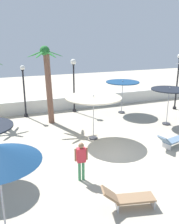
{
  "coord_description": "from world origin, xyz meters",
  "views": [
    {
      "loc": [
        -5.29,
        -10.27,
        5.79
      ],
      "look_at": [
        0.0,
        3.03,
        1.4
      ],
      "focal_mm": 39.48,
      "sensor_mm": 36.0,
      "label": 1
    }
  ],
  "objects_px": {
    "palm_tree_1": "(48,77)",
    "guest_0": "(81,158)",
    "lamp_post_1": "(24,87)",
    "lounge_chair_0": "(172,140)",
    "patio_umbrella_2": "(94,99)",
    "lamp_post_2": "(178,76)",
    "patio_umbrella_1": "(123,84)",
    "lamp_post_0": "(74,77)",
    "lounge_chair_1": "(128,198)",
    "patio_umbrella_0": "(169,92)"
  },
  "relations": [
    {
      "from": "lamp_post_1",
      "to": "lounge_chair_1",
      "type": "bearing_deg",
      "value": -81.02
    },
    {
      "from": "lounge_chair_1",
      "to": "patio_umbrella_2",
      "type": "bearing_deg",
      "value": 78.64
    },
    {
      "from": "patio_umbrella_0",
      "to": "patio_umbrella_1",
      "type": "xyz_separation_m",
      "value": [
        -1.57,
        3.51,
        0.04
      ]
    },
    {
      "from": "lamp_post_2",
      "to": "lounge_chair_1",
      "type": "distance_m",
      "value": 13.87
    },
    {
      "from": "lamp_post_2",
      "to": "guest_0",
      "type": "bearing_deg",
      "value": -146.67
    },
    {
      "from": "patio_umbrella_0",
      "to": "lounge_chair_1",
      "type": "xyz_separation_m",
      "value": [
        -6.88,
        -6.59,
        -1.88
      ]
    },
    {
      "from": "patio_umbrella_1",
      "to": "lounge_chair_0",
      "type": "relative_size",
      "value": 1.31
    },
    {
      "from": "patio_umbrella_1",
      "to": "patio_umbrella_2",
      "type": "xyz_separation_m",
      "value": [
        -4.08,
        -3.98,
        0.09
      ]
    },
    {
      "from": "patio_umbrella_0",
      "to": "patio_umbrella_1",
      "type": "bearing_deg",
      "value": 114.09
    },
    {
      "from": "patio_umbrella_2",
      "to": "lamp_post_2",
      "type": "xyz_separation_m",
      "value": [
        8.69,
        3.26,
        0.38
      ]
    },
    {
      "from": "patio_umbrella_1",
      "to": "palm_tree_1",
      "type": "distance_m",
      "value": 5.9
    },
    {
      "from": "patio_umbrella_0",
      "to": "lounge_chair_0",
      "type": "bearing_deg",
      "value": -124.29
    },
    {
      "from": "lounge_chair_0",
      "to": "patio_umbrella_0",
      "type": "bearing_deg",
      "value": 55.71
    },
    {
      "from": "lounge_chair_1",
      "to": "patio_umbrella_1",
      "type": "bearing_deg",
      "value": 62.29
    },
    {
      "from": "patio_umbrella_1",
      "to": "lounge_chair_1",
      "type": "relative_size",
      "value": 1.31
    },
    {
      "from": "lamp_post_0",
      "to": "lounge_chair_1",
      "type": "height_order",
      "value": "lamp_post_0"
    },
    {
      "from": "patio_umbrella_1",
      "to": "lounge_chair_0",
      "type": "distance_m",
      "value": 6.93
    },
    {
      "from": "patio_umbrella_2",
      "to": "lamp_post_0",
      "type": "height_order",
      "value": "lamp_post_0"
    },
    {
      "from": "patio_umbrella_2",
      "to": "lamp_post_0",
      "type": "xyz_separation_m",
      "value": [
        0.69,
        5.66,
        0.42
      ]
    },
    {
      "from": "lamp_post_0",
      "to": "lamp_post_1",
      "type": "relative_size",
      "value": 1.09
    },
    {
      "from": "lamp_post_1",
      "to": "lamp_post_2",
      "type": "relative_size",
      "value": 0.85
    },
    {
      "from": "lamp_post_1",
      "to": "lamp_post_0",
      "type": "bearing_deg",
      "value": -1.65
    },
    {
      "from": "palm_tree_1",
      "to": "lounge_chair_0",
      "type": "distance_m",
      "value": 8.75
    },
    {
      "from": "patio_umbrella_0",
      "to": "guest_0",
      "type": "distance_m",
      "value": 9.0
    },
    {
      "from": "patio_umbrella_1",
      "to": "lamp_post_0",
      "type": "xyz_separation_m",
      "value": [
        -3.39,
        1.68,
        0.51
      ]
    },
    {
      "from": "patio_umbrella_2",
      "to": "lounge_chair_0",
      "type": "relative_size",
      "value": 1.63
    },
    {
      "from": "patio_umbrella_2",
      "to": "palm_tree_1",
      "type": "height_order",
      "value": "palm_tree_1"
    },
    {
      "from": "lamp_post_0",
      "to": "guest_0",
      "type": "xyz_separation_m",
      "value": [
        -2.84,
        -9.52,
        -1.8
      ]
    },
    {
      "from": "patio_umbrella_0",
      "to": "lamp_post_2",
      "type": "bearing_deg",
      "value": 42.55
    },
    {
      "from": "lounge_chair_1",
      "to": "lounge_chair_0",
      "type": "bearing_deg",
      "value": 36.14
    },
    {
      "from": "patio_umbrella_0",
      "to": "lamp_post_0",
      "type": "bearing_deg",
      "value": 133.67
    },
    {
      "from": "patio_umbrella_0",
      "to": "lounge_chair_0",
      "type": "relative_size",
      "value": 1.33
    },
    {
      "from": "patio_umbrella_0",
      "to": "palm_tree_1",
      "type": "relative_size",
      "value": 0.5
    },
    {
      "from": "patio_umbrella_2",
      "to": "palm_tree_1",
      "type": "distance_m",
      "value": 4.21
    },
    {
      "from": "patio_umbrella_1",
      "to": "lamp_post_0",
      "type": "relative_size",
      "value": 0.62
    },
    {
      "from": "patio_umbrella_2",
      "to": "lamp_post_2",
      "type": "bearing_deg",
      "value": 20.57
    },
    {
      "from": "patio_umbrella_2",
      "to": "guest_0",
      "type": "bearing_deg",
      "value": -119.05
    },
    {
      "from": "palm_tree_1",
      "to": "guest_0",
      "type": "height_order",
      "value": "palm_tree_1"
    },
    {
      "from": "palm_tree_1",
      "to": "lamp_post_1",
      "type": "height_order",
      "value": "palm_tree_1"
    },
    {
      "from": "patio_umbrella_2",
      "to": "lamp_post_2",
      "type": "distance_m",
      "value": 9.29
    },
    {
      "from": "lamp_post_1",
      "to": "lamp_post_2",
      "type": "distance_m",
      "value": 12.08
    },
    {
      "from": "lamp_post_1",
      "to": "lounge_chair_0",
      "type": "bearing_deg",
      "value": -51.77
    },
    {
      "from": "lamp_post_1",
      "to": "lounge_chair_0",
      "type": "relative_size",
      "value": 1.96
    },
    {
      "from": "palm_tree_1",
      "to": "lounge_chair_1",
      "type": "relative_size",
      "value": 2.68
    },
    {
      "from": "palm_tree_1",
      "to": "lamp_post_1",
      "type": "bearing_deg",
      "value": 123.77
    },
    {
      "from": "lounge_chair_1",
      "to": "guest_0",
      "type": "distance_m",
      "value": 2.52
    },
    {
      "from": "patio_umbrella_2",
      "to": "guest_0",
      "type": "xyz_separation_m",
      "value": [
        -2.15,
        -3.87,
        -1.38
      ]
    },
    {
      "from": "lamp_post_1",
      "to": "lounge_chair_1",
      "type": "distance_m",
      "value": 12.18
    },
    {
      "from": "patio_umbrella_2",
      "to": "patio_umbrella_1",
      "type": "bearing_deg",
      "value": 44.31
    },
    {
      "from": "guest_0",
      "to": "lamp_post_2",
      "type": "bearing_deg",
      "value": 33.33
    }
  ]
}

